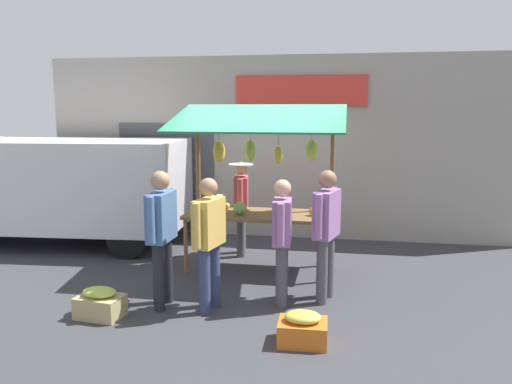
% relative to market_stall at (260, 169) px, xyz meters
% --- Properties ---
extents(ground_plane, '(40.00, 40.00, 0.00)m').
position_rel_market_stall_xyz_m(ground_plane, '(-0.00, 0.03, -1.54)').
color(ground_plane, '#38383D').
extents(street_backdrop, '(9.00, 0.30, 3.40)m').
position_rel_market_stall_xyz_m(street_backdrop, '(0.04, -2.16, 0.15)').
color(street_backdrop, '#9E998E').
rests_on(street_backdrop, ground).
extents(market_stall, '(2.50, 1.46, 2.50)m').
position_rel_market_stall_xyz_m(market_stall, '(0.00, 0.00, 0.00)').
color(market_stall, brown).
rests_on(market_stall, ground).
extents(vendor_with_sunhat, '(0.40, 0.67, 1.57)m').
position_rel_market_stall_xyz_m(vendor_with_sunhat, '(0.43, -0.72, -0.63)').
color(vendor_with_sunhat, '#4C4C51').
rests_on(vendor_with_sunhat, ground).
extents(shopper_in_striped_shirt, '(0.35, 0.69, 1.68)m').
position_rel_market_stall_xyz_m(shopper_in_striped_shirt, '(-1.04, 1.13, -0.56)').
color(shopper_in_striped_shirt, '#4C4C51').
rests_on(shopper_in_striped_shirt, ground).
extents(shopper_with_shopping_bag, '(0.32, 0.68, 1.63)m').
position_rel_market_stall_xyz_m(shopper_with_shopping_bag, '(0.33, 1.69, -0.60)').
color(shopper_with_shopping_bag, navy).
rests_on(shopper_with_shopping_bag, ground).
extents(shopper_in_grey_tee, '(0.23, 0.72, 1.70)m').
position_rel_market_stall_xyz_m(shopper_in_grey_tee, '(0.93, 1.69, -0.55)').
color(shopper_in_grey_tee, '#232328').
rests_on(shopper_in_grey_tee, ground).
extents(shopper_with_ponytail, '(0.25, 0.68, 1.58)m').
position_rel_market_stall_xyz_m(shopper_with_ponytail, '(-0.51, 1.33, -0.64)').
color(shopper_with_ponytail, '#4C4C51').
rests_on(shopper_with_ponytail, ground).
extents(parked_van, '(4.52, 2.15, 1.88)m').
position_rel_market_stall_xyz_m(parked_van, '(3.94, -0.89, -0.42)').
color(parked_van, silver).
rests_on(parked_van, ground).
extents(produce_crate_near, '(0.52, 0.41, 0.35)m').
position_rel_market_stall_xyz_m(produce_crate_near, '(-0.87, 2.41, -1.39)').
color(produce_crate_near, '#D1661E').
rests_on(produce_crate_near, ground).
extents(produce_crate_side, '(0.57, 0.42, 0.37)m').
position_rel_market_stall_xyz_m(produce_crate_side, '(1.55, 2.15, -1.38)').
color(produce_crate_side, tan).
rests_on(produce_crate_side, ground).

